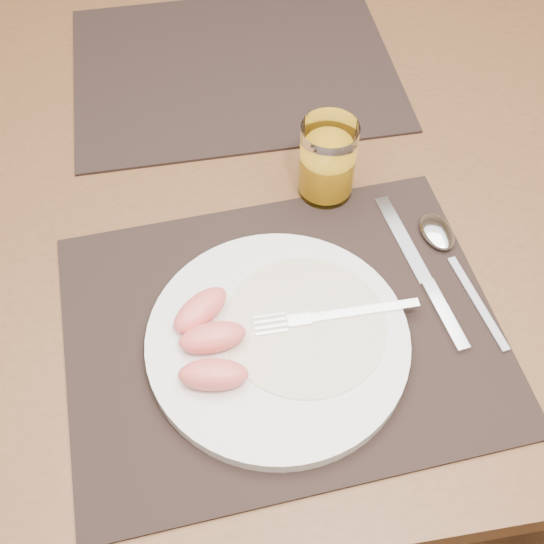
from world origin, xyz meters
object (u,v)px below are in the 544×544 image
Objects in this scene: placemat_near at (282,330)px; juice_glass at (327,163)px; placemat_far at (234,67)px; knife at (426,282)px; table at (271,221)px; fork at (322,317)px; spoon at (443,242)px; plate at (278,341)px.

placemat_near is 0.21m from juice_glass.
knife reaches higher than placemat_far.
table is 0.25m from fork.
fork reaches higher than knife.
placemat_far is at bearing 89.25° from placemat_near.
placemat_near is at bearing -90.75° from placemat_far.
knife is 0.18m from juice_glass.
knife reaches higher than table.
juice_glass reaches higher than knife.
fork is at bearing -164.29° from knife.
knife is 1.15× the size of spoon.
plate is 1.55× the size of fork.
table is 6.37× the size of knife.
spoon reaches higher than placemat_far.
knife is 2.20× the size of juice_glass.
fork reaches higher than table.
spoon is (0.03, 0.05, 0.00)m from knife.
fork is 0.20m from juice_glass.
fork reaches higher than placemat_near.
placemat_near is 0.02m from plate.
fork is (0.04, -0.00, 0.02)m from placemat_near.
juice_glass reaches higher than placemat_far.
plate is 1.41× the size of spoon.
juice_glass is (0.09, 0.19, 0.05)m from placemat_near.
knife is (0.14, -0.19, 0.09)m from table.
spoon reaches higher than knife.
spoon reaches higher than placemat_near.
knife is at bearing -68.46° from placemat_far.
fork reaches higher than plate.
placemat_near is 1.00× the size of placemat_far.
placemat_near is at bearing 65.44° from plate.
plate is 2.70× the size of juice_glass.
placemat_far is 2.05× the size of knife.
table is at bearing 127.42° from knife.
juice_glass reaches higher than table.
juice_glass is (0.08, -0.25, 0.05)m from placemat_far.
placemat_near is 0.44m from placemat_far.
placemat_far is at bearing 111.54° from knife.
placemat_far is 0.41m from spoon.
juice_glass is at bearing 77.00° from fork.
knife is (0.16, -0.41, 0.00)m from placemat_far.
plate is at bearing -163.91° from knife.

